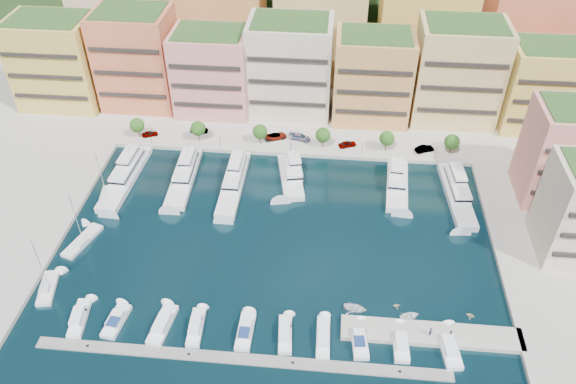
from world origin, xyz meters
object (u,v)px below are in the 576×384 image
at_px(lamppost_1, 220,138).
at_px(cruiser_2, 162,325).
at_px(yacht_0, 126,174).
at_px(yacht_3, 291,174).
at_px(tender_1, 396,305).
at_px(car_5, 424,149).
at_px(tree_4, 387,138).
at_px(lamppost_2, 290,141).
at_px(car_2, 276,136).
at_px(sailboat_1, 83,241).
at_px(sailboat_0, 48,289).
at_px(tree_3, 323,135).
at_px(lamppost_3, 363,145).
at_px(cruiser_0, 79,318).
at_px(car_3, 300,137).
at_px(tender_2, 410,316).
at_px(lamppost_4, 436,149).
at_px(cruiser_1, 116,321).
at_px(tender_3, 470,315).
at_px(tree_2, 260,132).
at_px(cruiser_8, 401,344).
at_px(tree_0, 137,125).
at_px(car_0, 150,134).
at_px(cruiser_4, 245,331).
at_px(person_1, 450,334).
at_px(car_1, 199,130).
at_px(cruiser_3, 196,328).
at_px(cruiser_7, 360,340).
at_px(cruiser_5, 285,335).
at_px(yacht_6, 456,191).
at_px(yacht_5, 397,182).
at_px(car_4, 347,144).
at_px(tree_1, 198,128).
at_px(person_0, 430,332).
at_px(yacht_2, 234,179).
at_px(yacht_1, 184,175).
at_px(tender_0, 355,309).
at_px(cruiser_6, 323,338).
at_px(sailboat_2, 106,198).
at_px(tree_5, 452,142).
at_px(lamppost_0, 150,134).

distance_m(lamppost_1, cruiser_2, 55.89).
bearing_deg(yacht_0, yacht_3, 5.42).
xyz_separation_m(tender_1, car_5, (9.55, 50.05, 1.41)).
distance_m(tree_4, lamppost_2, 24.13).
bearing_deg(car_2, sailboat_1, 117.19).
bearing_deg(sailboat_0, cruiser_2, -14.90).
height_order(tree_3, lamppost_3, tree_3).
bearing_deg(cruiser_0, lamppost_3, 47.26).
bearing_deg(car_3, tender_2, -140.05).
bearing_deg(lamppost_4, lamppost_3, 180.00).
distance_m(cruiser_1, tender_2, 53.52).
relative_size(cruiser_0, tender_3, 5.12).
xyz_separation_m(tree_2, cruiser_8, (32.46, -58.08, -4.20)).
height_order(tree_0, car_0, tree_0).
distance_m(tree_0, cruiser_4, 69.04).
relative_size(tree_3, sailboat_1, 0.43).
bearing_deg(tender_3, lamppost_1, 72.13).
bearing_deg(cruiser_0, person_1, 1.63).
distance_m(yacht_0, car_1, 23.90).
bearing_deg(tender_1, cruiser_3, 93.44).
distance_m(tree_0, cruiser_1, 59.76).
bearing_deg(cruiser_7, car_3, 104.10).
relative_size(cruiser_3, person_1, 4.62).
xyz_separation_m(cruiser_2, cruiser_5, (22.24, 0.01, 0.00)).
bearing_deg(cruiser_2, lamppost_2, 72.05).
xyz_separation_m(yacht_6, tender_2, (-13.21, -36.68, -0.83)).
distance_m(yacht_5, tender_3, 39.23).
bearing_deg(car_4, tree_2, 69.04).
xyz_separation_m(tree_1, person_0, (53.55, -56.07, -2.78)).
bearing_deg(person_1, lamppost_4, -107.86).
xyz_separation_m(yacht_2, yacht_6, (51.89, 0.55, 0.00)).
height_order(tree_3, cruiser_7, tree_3).
height_order(cruiser_2, cruiser_5, same).
xyz_separation_m(lamppost_3, lamppost_4, (18.00, 0.00, 0.00)).
xyz_separation_m(yacht_1, tender_1, (48.58, -34.60, -0.70)).
relative_size(yacht_2, cruiser_0, 2.79).
height_order(cruiser_7, tender_0, cruiser_7).
distance_m(yacht_5, cruiser_0, 74.91).
height_order(cruiser_0, cruiser_4, cruiser_4).
bearing_deg(cruiser_5, yacht_1, 123.44).
bearing_deg(car_1, cruiser_6, -152.67).
bearing_deg(yacht_1, tender_0, -41.47).
bearing_deg(yacht_2, cruiser_0, -116.74).
bearing_deg(car_1, tender_3, -133.72).
height_order(tender_0, tender_1, tender_0).
xyz_separation_m(lamppost_1, sailboat_2, (-22.58, -21.92, -3.51)).
bearing_deg(lamppost_2, person_1, -58.56).
bearing_deg(lamppost_2, tree_5, 3.29).
xyz_separation_m(lamppost_0, yacht_2, (23.82, -13.37, -2.62)).
bearing_deg(tender_3, tender_2, 119.55).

